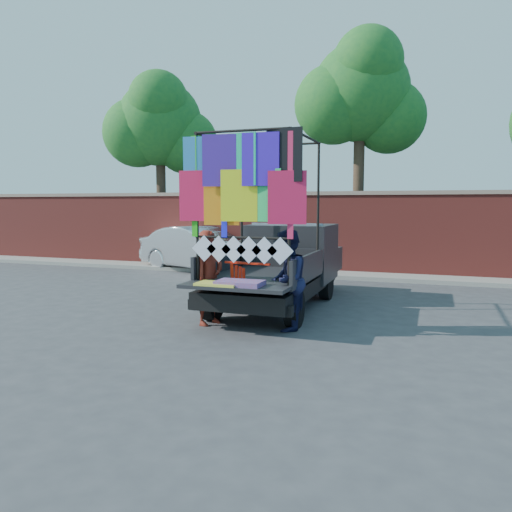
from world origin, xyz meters
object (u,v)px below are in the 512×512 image
(pickup_truck, at_px, (285,264))
(man, at_px, (287,280))
(sedan, at_px, (201,249))
(woman, at_px, (210,278))

(pickup_truck, distance_m, man, 2.49)
(sedan, bearing_deg, pickup_truck, -116.40)
(woman, relative_size, man, 0.98)
(pickup_truck, height_order, man, pickup_truck)
(woman, distance_m, man, 1.46)
(sedan, bearing_deg, man, -124.76)
(sedan, height_order, woman, woman)
(sedan, xyz_separation_m, man, (4.82, -6.48, 0.15))
(woman, bearing_deg, pickup_truck, 0.87)
(pickup_truck, height_order, sedan, pickup_truck)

